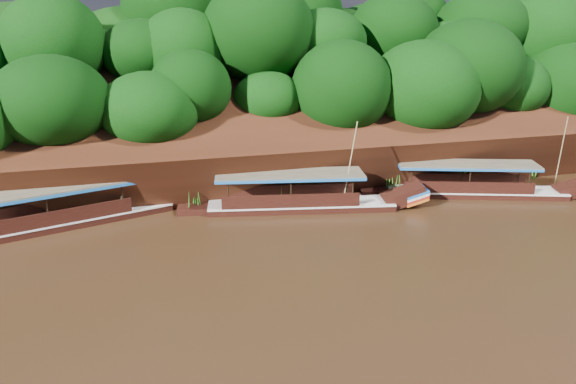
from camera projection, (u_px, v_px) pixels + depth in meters
name	position (u px, v px, depth m)	size (l,w,h in m)	color
ground	(326.00, 258.00, 29.38)	(160.00, 160.00, 0.00)	black
riverbank	(241.00, 136.00, 49.63)	(120.00, 30.06, 19.40)	black
boat_0	(487.00, 188.00, 39.21)	(14.26, 6.43, 6.37)	black
boat_1	(312.00, 201.00, 36.55)	(14.43, 4.72, 6.37)	black
boat_2	(75.00, 215.00, 34.02)	(15.67, 6.68, 6.62)	black
reeds	(251.00, 192.00, 37.35)	(49.57, 2.43, 2.03)	#2D741D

